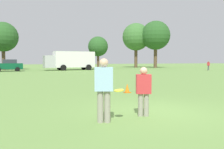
% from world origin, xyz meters
% --- Properties ---
extents(ground_plane, '(193.24, 193.24, 0.00)m').
position_xyz_m(ground_plane, '(0.00, 0.00, 0.00)').
color(ground_plane, '#6B9347').
extents(player_thrower, '(0.56, 0.43, 1.76)m').
position_xyz_m(player_thrower, '(-2.05, -0.62, 0.99)').
color(player_thrower, gray).
rests_on(player_thrower, ground).
extents(player_defender, '(0.51, 0.41, 1.50)m').
position_xyz_m(player_defender, '(-0.68, -0.34, 0.84)').
color(player_defender, gray).
rests_on(player_defender, ground).
extents(frisbee, '(0.27, 0.27, 0.07)m').
position_xyz_m(frisbee, '(-1.63, -0.68, 0.88)').
color(frisbee, yellow).
extents(traffic_cone, '(0.32, 0.32, 0.48)m').
position_xyz_m(traffic_cone, '(1.06, 4.62, 0.23)').
color(traffic_cone, '#D8590C').
rests_on(traffic_cone, ground).
extents(parked_car_mid_right, '(4.33, 2.47, 1.82)m').
position_xyz_m(parked_car_mid_right, '(-5.94, 32.94, 0.92)').
color(parked_car_mid_right, '#0C4C2D').
rests_on(parked_car_mid_right, ground).
extents(box_truck, '(8.66, 3.44, 3.18)m').
position_xyz_m(box_truck, '(3.84, 34.01, 1.75)').
color(box_truck, white).
rests_on(box_truck, ground).
extents(bystander_sideline_watcher, '(0.48, 0.35, 1.57)m').
position_xyz_m(bystander_sideline_watcher, '(25.45, 24.89, 0.89)').
color(bystander_sideline_watcher, '#4C4C51').
rests_on(bystander_sideline_watcher, ground).
extents(tree_west_maple, '(5.05, 5.05, 8.20)m').
position_xyz_m(tree_west_maple, '(-6.88, 37.91, 5.64)').
color(tree_west_maple, brown).
rests_on(tree_west_maple, ground).
extents(tree_center_elm, '(3.92, 3.92, 6.37)m').
position_xyz_m(tree_center_elm, '(10.12, 38.09, 4.38)').
color(tree_center_elm, brown).
rests_on(tree_center_elm, ground).
extents(tree_east_birch, '(6.29, 6.29, 10.21)m').
position_xyz_m(tree_east_birch, '(20.78, 42.74, 7.02)').
color(tree_east_birch, brown).
rests_on(tree_east_birch, ground).
extents(tree_east_oak, '(6.41, 6.41, 10.42)m').
position_xyz_m(tree_east_oak, '(23.97, 39.42, 7.17)').
color(tree_east_oak, brown).
rests_on(tree_east_oak, ground).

